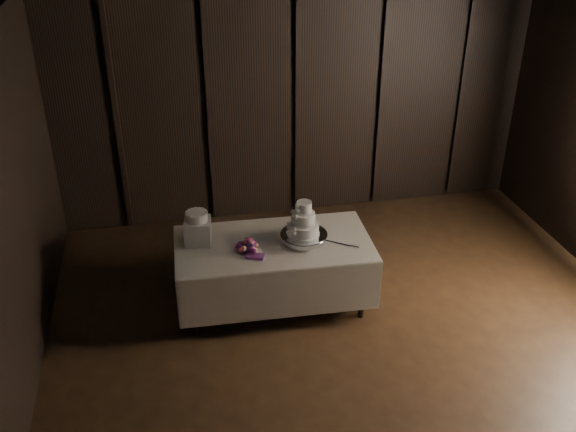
{
  "coord_description": "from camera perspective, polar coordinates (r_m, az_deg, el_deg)",
  "views": [
    {
      "loc": [
        -1.67,
        -4.01,
        4.13
      ],
      "look_at": [
        -0.54,
        1.46,
        1.05
      ],
      "focal_mm": 40.0,
      "sensor_mm": 36.0,
      "label": 1
    }
  ],
  "objects": [
    {
      "name": "display_table",
      "position": [
        6.68,
        -1.26,
        -4.89
      ],
      "size": [
        2.03,
        1.12,
        0.76
      ],
      "rotation": [
        0.0,
        0.0,
        -0.04
      ],
      "color": "white",
      "rests_on": "ground"
    },
    {
      "name": "wedding_cake",
      "position": [
        6.38,
        1.22,
        -0.58
      ],
      "size": [
        0.35,
        0.3,
        0.36
      ],
      "rotation": [
        0.0,
        0.0,
        0.39
      ],
      "color": "white",
      "rests_on": "cake_stand"
    },
    {
      "name": "cake_stand",
      "position": [
        6.49,
        1.41,
        -1.94
      ],
      "size": [
        0.52,
        0.52,
        0.09
      ],
      "primitive_type": "cylinder",
      "rotation": [
        0.0,
        0.0,
        -0.08
      ],
      "color": "silver",
      "rests_on": "display_table"
    },
    {
      "name": "bouquet",
      "position": [
        6.33,
        -3.57,
        -2.74
      ],
      "size": [
        0.39,
        0.45,
        0.18
      ],
      "primitive_type": null,
      "rotation": [
        0.0,
        0.0,
        -0.37
      ],
      "color": "#E9565F",
      "rests_on": "display_table"
    },
    {
      "name": "box_pedestal",
      "position": [
        6.51,
        -8.02,
        -1.34
      ],
      "size": [
        0.3,
        0.3,
        0.25
      ],
      "primitive_type": "cube",
      "rotation": [
        0.0,
        0.0,
        -0.15
      ],
      "color": "white",
      "rests_on": "display_table"
    },
    {
      "name": "small_cake",
      "position": [
        6.43,
        -8.12,
        -0.03
      ],
      "size": [
        0.28,
        0.28,
        0.09
      ],
      "primitive_type": "cylinder",
      "rotation": [
        0.0,
        0.0,
        0.3
      ],
      "color": "white",
      "rests_on": "box_pedestal"
    },
    {
      "name": "room",
      "position": [
        5.08,
        9.33,
        -2.73
      ],
      "size": [
        6.08,
        7.08,
        3.08
      ],
      "color": "black",
      "rests_on": "ground"
    },
    {
      "name": "cake_knife",
      "position": [
        6.49,
        4.41,
        -2.42
      ],
      "size": [
        0.31,
        0.24,
        0.01
      ],
      "primitive_type": "cube",
      "rotation": [
        0.0,
        0.0,
        -0.64
      ],
      "color": "silver",
      "rests_on": "display_table"
    }
  ]
}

